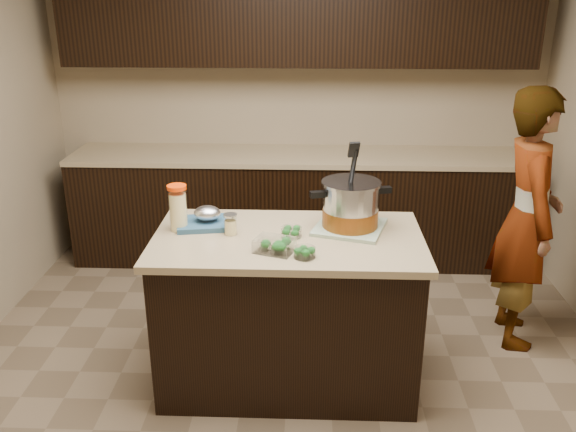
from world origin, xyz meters
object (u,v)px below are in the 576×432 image
at_px(stock_pot, 350,207).
at_px(person, 527,219).
at_px(lemonade_pitcher, 178,210).
at_px(island, 288,310).

bearing_deg(stock_pot, person, 5.67).
relative_size(lemonade_pitcher, person, 0.16).
bearing_deg(stock_pot, lemonade_pitcher, 169.25).
height_order(stock_pot, lemonade_pitcher, stock_pot).
relative_size(island, stock_pot, 3.15).
distance_m(island, person, 1.59).
height_order(island, stock_pot, stock_pot).
distance_m(stock_pot, lemonade_pitcher, 0.95).
distance_m(island, lemonade_pitcher, 0.83).
relative_size(island, lemonade_pitcher, 5.72).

